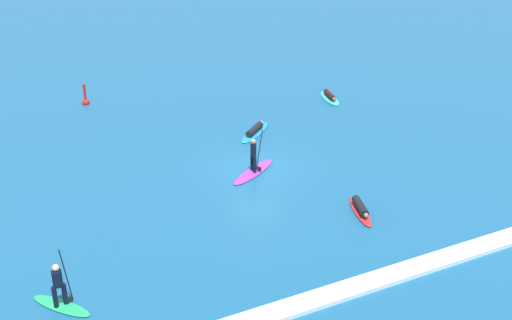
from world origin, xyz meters
TOP-DOWN VIEW (x-y plane):
  - ground_plane at (0.00, 0.00)m, footprint 120.00×120.00m
  - surfer_on_purple_board at (-0.27, -0.28)m, footprint 3.16×2.31m
  - surfer_on_teal_board at (8.44, 6.68)m, footprint 1.28×2.68m
  - surfer_on_green_board at (-10.78, -6.54)m, footprint 1.97×2.31m
  - surfer_on_red_board at (2.20, -5.76)m, footprint 1.30×2.67m
  - surfer_on_blue_board at (1.91, 3.98)m, footprint 2.86×2.54m
  - marker_buoy at (-5.35, 12.54)m, footprint 0.45×0.45m
  - wave_crest at (0.00, -10.24)m, footprint 14.35×0.90m

SIDE VIEW (x-z plane):
  - ground_plane at x=0.00m, z-range 0.00..0.00m
  - wave_crest at x=0.00m, z-range 0.00..0.18m
  - surfer_on_teal_board at x=8.44m, z-range -0.06..0.35m
  - surfer_on_blue_board at x=1.91m, z-range -0.06..0.38m
  - surfer_on_red_board at x=2.20m, z-range -0.05..0.41m
  - marker_buoy at x=-5.35m, z-range -0.44..0.95m
  - surfer_on_purple_board at x=-0.27m, z-range -0.80..1.54m
  - surfer_on_green_board at x=-10.78m, z-range -0.63..1.71m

